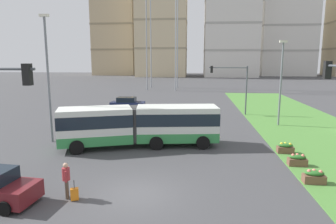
% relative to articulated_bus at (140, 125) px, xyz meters
% --- Properties ---
extents(ground_plane, '(260.00, 260.00, 0.00)m').
position_rel_articulated_bus_xyz_m(ground_plane, '(1.29, -8.16, -1.65)').
color(ground_plane, '#424244').
extents(grass_median, '(10.00, 70.00, 0.08)m').
position_rel_articulated_bus_xyz_m(grass_median, '(14.78, 1.84, -1.61)').
color(grass_median, '#4C8438').
rests_on(grass_median, ground_plane).
extents(articulated_bus, '(12.03, 5.10, 3.00)m').
position_rel_articulated_bus_xyz_m(articulated_bus, '(0.00, 0.00, 0.00)').
color(articulated_bus, silver).
rests_on(articulated_bus, ground).
extents(car_navy_sedan, '(4.44, 2.10, 1.58)m').
position_rel_articulated_bus_xyz_m(car_navy_sedan, '(-4.74, 16.76, -0.90)').
color(car_navy_sedan, '#19234C').
rests_on(car_navy_sedan, ground).
extents(pedestrian_crossing, '(0.36, 0.55, 1.74)m').
position_rel_articulated_bus_xyz_m(pedestrian_crossing, '(-1.87, -8.87, -0.65)').
color(pedestrian_crossing, '#4C4238').
rests_on(pedestrian_crossing, ground).
extents(rolling_suitcase, '(0.42, 0.35, 0.97)m').
position_rel_articulated_bus_xyz_m(rolling_suitcase, '(-1.42, -9.07, -1.34)').
color(rolling_suitcase, orange).
rests_on(rolling_suitcase, ground).
extents(flower_planter_0, '(1.10, 0.56, 0.74)m').
position_rel_articulated_bus_xyz_m(flower_planter_0, '(10.38, -6.16, -1.23)').
color(flower_planter_0, brown).
rests_on(flower_planter_0, grass_median).
extents(flower_planter_1, '(1.10, 0.56, 0.74)m').
position_rel_articulated_bus_xyz_m(flower_planter_1, '(10.38, -3.49, -1.23)').
color(flower_planter_1, brown).
rests_on(flower_planter_1, grass_median).
extents(flower_planter_2, '(1.10, 0.56, 0.74)m').
position_rel_articulated_bus_xyz_m(flower_planter_2, '(10.38, -0.95, -1.23)').
color(flower_planter_2, brown).
rests_on(flower_planter_2, grass_median).
extents(traffic_light_far_right, '(4.42, 0.28, 5.71)m').
position_rel_articulated_bus_xyz_m(traffic_light_far_right, '(8.48, 13.84, 2.33)').
color(traffic_light_far_right, '#474C51').
rests_on(traffic_light_far_right, ground).
extents(streetlight_left, '(0.70, 0.28, 9.80)m').
position_rel_articulated_bus_xyz_m(streetlight_left, '(-7.21, 0.64, 3.70)').
color(streetlight_left, slate).
rests_on(streetlight_left, ground).
extents(streetlight_median, '(0.70, 0.28, 8.22)m').
position_rel_articulated_bus_xyz_m(streetlight_median, '(12.28, 8.22, 2.90)').
color(streetlight_median, slate).
rests_on(streetlight_median, ground).
extents(apartment_tower_west, '(17.01, 17.84, 39.16)m').
position_rel_articulated_bus_xyz_m(apartment_tower_west, '(-28.71, 105.12, 17.94)').
color(apartment_tower_west, tan).
rests_on(apartment_tower_west, ground).
extents(apartment_tower_westcentre, '(18.46, 14.27, 39.47)m').
position_rel_articulated_bus_xyz_m(apartment_tower_westcentre, '(-8.67, 93.33, 18.10)').
color(apartment_tower_westcentre, beige).
rests_on(apartment_tower_westcentre, ground).
extents(apartment_tower_centre, '(19.00, 16.17, 36.53)m').
position_rel_articulated_bus_xyz_m(apartment_tower_centre, '(16.56, 93.65, 16.63)').
color(apartment_tower_centre, silver).
rests_on(apartment_tower_centre, ground).
extents(apartment_tower_eastcentre, '(20.34, 16.39, 36.93)m').
position_rel_articulated_bus_xyz_m(apartment_tower_eastcentre, '(38.99, 104.20, 16.83)').
color(apartment_tower_eastcentre, silver).
rests_on(apartment_tower_eastcentre, ground).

